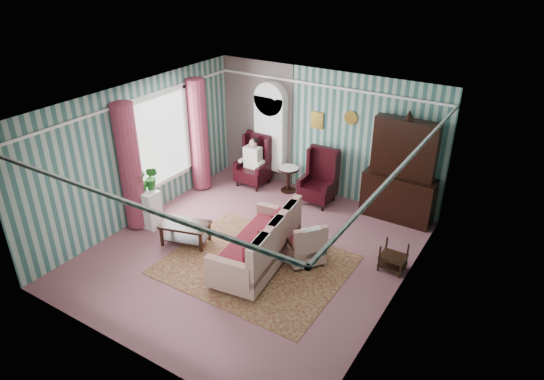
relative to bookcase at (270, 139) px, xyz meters
The scene contains 17 objects.
floor 3.34m from the bookcase, 64.58° to the right, with size 6.00×6.00×0.00m, color #804A50.
room_shell 2.90m from the bookcase, 74.62° to the right, with size 5.53×6.02×2.91m.
bookcase is the anchor object (origin of this frame).
dresser_hutch 3.25m from the bookcase, ahead, with size 1.50×0.56×2.36m, color black.
wingback_left 0.68m from the bookcase, 122.66° to the right, with size 0.76×0.80×1.25m, color black.
wingback_right 1.63m from the bookcase, 14.57° to the right, with size 0.76×0.80×1.25m, color black.
seated_woman 0.70m from the bookcase, 122.66° to the right, with size 0.44×0.40×1.18m, color silver, non-canonical shape.
round_side_table 1.07m from the bookcase, 20.27° to the right, with size 0.50×0.50×0.60m, color black.
nest_table 4.37m from the bookcase, 26.92° to the right, with size 0.45×0.38×0.54m, color black.
plant_stand 3.39m from the bookcase, 108.49° to the right, with size 0.55×0.35×0.80m, color white.
rug 3.72m from the bookcase, 62.28° to the right, with size 3.20×2.60×0.01m, color #4D191F.
sofa 3.60m from the bookcase, 62.11° to the right, with size 2.12×1.10×0.91m, color beige.
floral_armchair 3.53m from the bookcase, 47.58° to the right, with size 0.71×0.82×0.93m, color #B6B18D.
coffee_table 3.37m from the bookcase, 88.61° to the right, with size 0.93×0.52×0.45m, color black.
potted_plant_a 3.44m from the bookcase, 109.12° to the right, with size 0.39×0.33×0.43m, color #285219.
potted_plant_b 3.15m from the bookcase, 107.78° to the right, with size 0.28×0.23×0.52m, color #24591B.
potted_plant_c 3.33m from the bookcase, 109.42° to the right, with size 0.23×0.23×0.41m, color #205B1C.
Camera 1 is at (4.42, -6.34, 5.30)m, focal length 32.00 mm.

